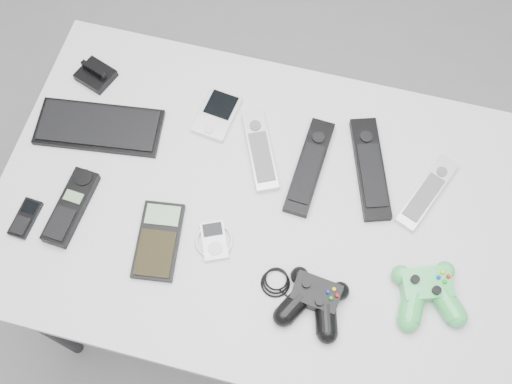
% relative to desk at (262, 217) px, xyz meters
% --- Properties ---
extents(floor, '(3.50, 3.50, 0.00)m').
position_rel_desk_xyz_m(floor, '(0.03, 0.08, -0.74)').
color(floor, gray).
rests_on(floor, ground).
extents(desk, '(1.21, 0.77, 0.81)m').
position_rel_desk_xyz_m(desk, '(0.00, 0.00, 0.00)').
color(desk, '#A8A9AB').
rests_on(desk, floor).
extents(pda_keyboard, '(0.31, 0.16, 0.02)m').
position_rel_desk_xyz_m(pda_keyboard, '(-0.43, 0.10, 0.08)').
color(pda_keyboard, black).
rests_on(pda_keyboard, desk).
extents(dock_bracket, '(0.10, 0.10, 0.04)m').
position_rel_desk_xyz_m(dock_bracket, '(-0.48, 0.23, 0.09)').
color(dock_bracket, black).
rests_on(dock_bracket, desk).
extents(pda, '(0.10, 0.14, 0.02)m').
position_rel_desk_xyz_m(pda, '(-0.16, 0.20, 0.08)').
color(pda, silver).
rests_on(pda, desk).
extents(remote_silver_a, '(0.13, 0.21, 0.02)m').
position_rel_desk_xyz_m(remote_silver_a, '(-0.04, 0.13, 0.08)').
color(remote_silver_a, silver).
rests_on(remote_silver_a, desk).
extents(remote_black_a, '(0.07, 0.25, 0.02)m').
position_rel_desk_xyz_m(remote_black_a, '(0.08, 0.12, 0.08)').
color(remote_black_a, black).
rests_on(remote_black_a, desk).
extents(remote_black_b, '(0.14, 0.26, 0.02)m').
position_rel_desk_xyz_m(remote_black_b, '(0.22, 0.15, 0.08)').
color(remote_black_b, black).
rests_on(remote_black_b, desk).
extents(remote_silver_b, '(0.12, 0.21, 0.02)m').
position_rel_desk_xyz_m(remote_silver_b, '(0.36, 0.12, 0.08)').
color(remote_silver_b, silver).
rests_on(remote_silver_b, desk).
extents(mobile_phone, '(0.05, 0.09, 0.02)m').
position_rel_desk_xyz_m(mobile_phone, '(-0.50, -0.16, 0.08)').
color(mobile_phone, black).
rests_on(mobile_phone, desk).
extents(cordless_handset, '(0.07, 0.19, 0.03)m').
position_rel_desk_xyz_m(cordless_handset, '(-0.41, -0.12, 0.08)').
color(cordless_handset, black).
rests_on(cordless_handset, desk).
extents(calculator, '(0.11, 0.19, 0.02)m').
position_rel_desk_xyz_m(calculator, '(-0.20, -0.14, 0.08)').
color(calculator, black).
rests_on(calculator, desk).
extents(mp3_player, '(0.11, 0.11, 0.02)m').
position_rel_desk_xyz_m(mp3_player, '(-0.08, -0.11, 0.08)').
color(mp3_player, white).
rests_on(mp3_player, desk).
extents(controller_black, '(0.25, 0.17, 0.05)m').
position_rel_desk_xyz_m(controller_black, '(0.16, -0.19, 0.09)').
color(controller_black, black).
rests_on(controller_black, desk).
extents(controller_green, '(0.19, 0.20, 0.05)m').
position_rel_desk_xyz_m(controller_green, '(0.39, -0.11, 0.09)').
color(controller_green, '#248630').
rests_on(controller_green, desk).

